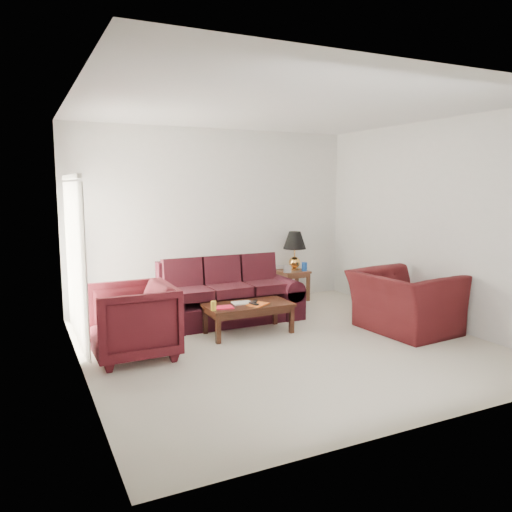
{
  "coord_description": "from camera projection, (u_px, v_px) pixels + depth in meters",
  "views": [
    {
      "loc": [
        -3.06,
        -5.52,
        2.06
      ],
      "look_at": [
        0.0,
        0.85,
        1.05
      ],
      "focal_mm": 35.0,
      "sensor_mm": 36.0,
      "label": 1
    }
  ],
  "objects": [
    {
      "name": "floor",
      "position": [
        284.0,
        343.0,
        6.53
      ],
      "size": [
        5.0,
        5.0,
        0.0
      ],
      "primitive_type": "plane",
      "color": "beige",
      "rests_on": "ground"
    },
    {
      "name": "blinds",
      "position": [
        74.0,
        261.0,
        6.5
      ],
      "size": [
        0.1,
        2.0,
        2.16
      ],
      "primitive_type": "cube",
      "color": "silver",
      "rests_on": "ground"
    },
    {
      "name": "sofa",
      "position": [
        227.0,
        292.0,
        7.53
      ],
      "size": [
        2.29,
        1.07,
        0.92
      ],
      "primitive_type": null,
      "rotation": [
        0.0,
        0.0,
        -0.04
      ],
      "color": "black",
      "rests_on": "ground"
    },
    {
      "name": "throw_pillow",
      "position": [
        187.0,
        271.0,
        7.86
      ],
      "size": [
        0.44,
        0.31,
        0.41
      ],
      "primitive_type": "cube",
      "rotation": [
        -0.21,
        0.0,
        0.32
      ],
      "color": "black",
      "rests_on": "sofa"
    },
    {
      "name": "end_table",
      "position": [
        293.0,
        285.0,
        9.0
      ],
      "size": [
        0.51,
        0.51,
        0.54
      ],
      "primitive_type": null,
      "rotation": [
        0.0,
        0.0,
        0.04
      ],
      "color": "#4E381B",
      "rests_on": "ground"
    },
    {
      "name": "table_lamp",
      "position": [
        295.0,
        251.0,
        8.99
      ],
      "size": [
        0.55,
        0.55,
        0.69
      ],
      "primitive_type": null,
      "rotation": [
        0.0,
        0.0,
        -0.43
      ],
      "color": "gold",
      "rests_on": "end_table"
    },
    {
      "name": "clock",
      "position": [
        287.0,
        269.0,
        8.72
      ],
      "size": [
        0.14,
        0.07,
        0.13
      ],
      "primitive_type": "cube",
      "rotation": [
        0.0,
        0.0,
        -0.2
      ],
      "color": "silver",
      "rests_on": "end_table"
    },
    {
      "name": "blue_canister",
      "position": [
        304.0,
        267.0,
        8.9
      ],
      "size": [
        0.13,
        0.13,
        0.15
      ],
      "primitive_type": "cylinder",
      "rotation": [
        0.0,
        0.0,
        0.41
      ],
      "color": "blue",
      "rests_on": "end_table"
    },
    {
      "name": "picture_frame",
      "position": [
        280.0,
        266.0,
        8.97
      ],
      "size": [
        0.13,
        0.16,
        0.05
      ],
      "primitive_type": "cube",
      "rotation": [
        1.36,
        0.0,
        0.01
      ],
      "color": "silver",
      "rests_on": "end_table"
    },
    {
      "name": "floor_lamp",
      "position": [
        80.0,
        276.0,
        7.37
      ],
      "size": [
        0.3,
        0.3,
        1.45
      ],
      "primitive_type": null,
      "rotation": [
        0.0,
        0.0,
        -0.36
      ],
      "color": "white",
      "rests_on": "ground"
    },
    {
      "name": "armchair_left",
      "position": [
        132.0,
        321.0,
        5.95
      ],
      "size": [
        1.0,
        0.97,
        0.9
      ],
      "primitive_type": "imported",
      "rotation": [
        0.0,
        0.0,
        -1.56
      ],
      "color": "#430F15",
      "rests_on": "ground"
    },
    {
      "name": "armchair_right",
      "position": [
        404.0,
        302.0,
        7.02
      ],
      "size": [
        1.25,
        1.4,
        0.85
      ],
      "primitive_type": "imported",
      "rotation": [
        0.0,
        0.0,
        1.66
      ],
      "color": "#3A0D0F",
      "rests_on": "ground"
    },
    {
      "name": "coffee_table",
      "position": [
        248.0,
        319.0,
        6.96
      ],
      "size": [
        1.21,
        0.63,
        0.42
      ],
      "primitive_type": null,
      "rotation": [
        0.0,
        0.0,
        -0.02
      ],
      "color": "black",
      "rests_on": "ground"
    },
    {
      "name": "magazine_red",
      "position": [
        223.0,
        307.0,
        6.7
      ],
      "size": [
        0.27,
        0.22,
        0.01
      ],
      "primitive_type": "cube",
      "rotation": [
        0.0,
        0.0,
        -0.12
      ],
      "color": "red",
      "rests_on": "coffee_table"
    },
    {
      "name": "magazine_white",
      "position": [
        242.0,
        303.0,
        6.96
      ],
      "size": [
        0.28,
        0.22,
        0.02
      ],
      "primitive_type": "cube",
      "rotation": [
        0.0,
        0.0,
        -0.08
      ],
      "color": "beige",
      "rests_on": "coffee_table"
    },
    {
      "name": "magazine_orange",
      "position": [
        258.0,
        304.0,
        6.87
      ],
      "size": [
        0.35,
        0.32,
        0.02
      ],
      "primitive_type": "cube",
      "rotation": [
        0.0,
        0.0,
        0.53
      ],
      "color": "orange",
      "rests_on": "coffee_table"
    },
    {
      "name": "remote_a",
      "position": [
        254.0,
        304.0,
        6.83
      ],
      "size": [
        0.08,
        0.17,
        0.02
      ],
      "primitive_type": "cube",
      "rotation": [
        0.0,
        0.0,
        0.21
      ],
      "color": "black",
      "rests_on": "coffee_table"
    },
    {
      "name": "remote_b",
      "position": [
        255.0,
        301.0,
        6.95
      ],
      "size": [
        0.14,
        0.18,
        0.02
      ],
      "primitive_type": "cube",
      "rotation": [
        0.0,
        0.0,
        -0.57
      ],
      "color": "black",
      "rests_on": "coffee_table"
    },
    {
      "name": "yellow_glass",
      "position": [
        214.0,
        306.0,
        6.56
      ],
      "size": [
        0.1,
        0.1,
        0.13
      ],
      "primitive_type": "cylinder",
      "rotation": [
        0.0,
        0.0,
        -0.4
      ],
      "color": "yellow",
      "rests_on": "coffee_table"
    }
  ]
}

